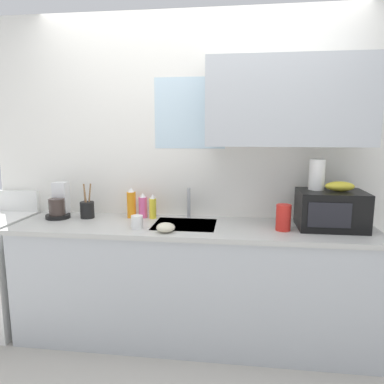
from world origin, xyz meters
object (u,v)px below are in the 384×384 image
at_px(banana_bunch, 340,186).
at_px(coffee_maker, 59,205).
at_px(dish_soap_bottle_pink, 143,206).
at_px(dish_soap_bottle_yellow, 153,207).
at_px(paper_towel_roll, 317,175).
at_px(utensil_crock, 87,209).
at_px(dish_soap_bottle_orange, 131,203).
at_px(small_bowl, 166,227).
at_px(microwave, 331,210).
at_px(cereal_canister, 283,218).
at_px(mug_white, 137,222).

distance_m(banana_bunch, coffee_maker, 2.14).
height_order(banana_bunch, dish_soap_bottle_pink, banana_bunch).
bearing_deg(dish_soap_bottle_pink, dish_soap_bottle_yellow, -12.82).
bearing_deg(paper_towel_roll, dish_soap_bottle_pink, 176.00).
height_order(paper_towel_roll, dish_soap_bottle_yellow, paper_towel_roll).
bearing_deg(dish_soap_bottle_pink, utensil_crock, -170.67).
height_order(dish_soap_bottle_orange, small_bowl, dish_soap_bottle_orange).
distance_m(microwave, cereal_canister, 0.36).
relative_size(banana_bunch, small_bowl, 1.54).
bearing_deg(coffee_maker, paper_towel_roll, -0.24).
distance_m(coffee_maker, mug_white, 0.76).
bearing_deg(paper_towel_roll, coffee_maker, 179.76).
xyz_separation_m(microwave, dish_soap_bottle_orange, (-1.50, 0.13, -0.02)).
distance_m(paper_towel_roll, coffee_maker, 2.00).
height_order(dish_soap_bottle_yellow, mug_white, dish_soap_bottle_yellow).
xyz_separation_m(dish_soap_bottle_orange, small_bowl, (0.36, -0.38, -0.08)).
height_order(cereal_canister, small_bowl, cereal_canister).
relative_size(dish_soap_bottle_yellow, utensil_crock, 0.70).
bearing_deg(paper_towel_roll, mug_white, -169.29).
distance_m(dish_soap_bottle_orange, utensil_crock, 0.36).
bearing_deg(dish_soap_bottle_orange, cereal_canister, -11.07).
xyz_separation_m(dish_soap_bottle_orange, mug_white, (0.14, -0.32, -0.07)).
bearing_deg(banana_bunch, cereal_canister, -165.62).
relative_size(banana_bunch, dish_soap_bottle_pink, 1.00).
bearing_deg(paper_towel_roll, utensil_crock, 179.35).
relative_size(microwave, dish_soap_bottle_yellow, 2.36).
bearing_deg(dish_soap_bottle_pink, cereal_canister, -12.69).
xyz_separation_m(coffee_maker, utensil_crock, (0.23, 0.01, -0.03)).
bearing_deg(microwave, dish_soap_bottle_yellow, 174.67).
bearing_deg(dish_soap_bottle_yellow, microwave, -5.33).
bearing_deg(cereal_canister, dish_soap_bottle_yellow, 167.32).
relative_size(microwave, utensil_crock, 1.65).
xyz_separation_m(paper_towel_roll, coffee_maker, (-1.98, 0.01, -0.28)).
distance_m(dish_soap_bottle_pink, dish_soap_bottle_orange, 0.09).
bearing_deg(microwave, small_bowl, -167.79).
relative_size(utensil_crock, small_bowl, 2.15).
bearing_deg(dish_soap_bottle_yellow, banana_bunch, -5.07).
relative_size(paper_towel_roll, small_bowl, 1.69).
distance_m(coffee_maker, cereal_canister, 1.75).
relative_size(dish_soap_bottle_pink, mug_white, 2.10).
bearing_deg(dish_soap_bottle_yellow, dish_soap_bottle_pink, 167.18).
bearing_deg(banana_bunch, mug_white, -172.37).
bearing_deg(mug_white, microwave, 7.84).
bearing_deg(dish_soap_bottle_yellow, utensil_crock, -174.26).
bearing_deg(cereal_canister, utensil_crock, 173.59).
bearing_deg(banana_bunch, small_bowl, -168.22).
xyz_separation_m(mug_white, small_bowl, (0.22, -0.06, -0.02)).
xyz_separation_m(banana_bunch, dish_soap_bottle_pink, (-1.46, 0.14, -0.21)).
distance_m(coffee_maker, small_bowl, 0.99).
bearing_deg(dish_soap_bottle_orange, mug_white, -66.97).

